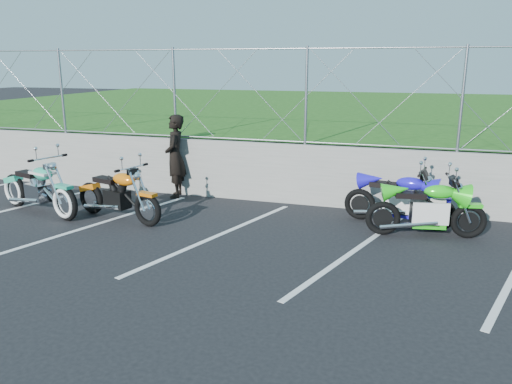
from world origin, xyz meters
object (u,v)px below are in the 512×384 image
(sportbike_blue, at_px, (400,201))
(person_standing, at_px, (175,156))
(cruiser_turquoise, at_px, (39,190))
(naked_orange, at_px, (119,197))
(sportbike_green, at_px, (428,211))

(sportbike_blue, relative_size, person_standing, 1.10)
(cruiser_turquoise, distance_m, sportbike_blue, 7.10)
(naked_orange, height_order, sportbike_green, naked_orange)
(sportbike_green, distance_m, person_standing, 5.54)
(person_standing, bearing_deg, sportbike_green, 59.69)
(sportbike_green, xyz_separation_m, sportbike_blue, (-0.48, 0.53, -0.00))
(naked_orange, xyz_separation_m, sportbike_blue, (5.19, 1.31, -0.01))
(cruiser_turquoise, bearing_deg, naked_orange, 20.54)
(cruiser_turquoise, relative_size, naked_orange, 1.09)
(cruiser_turquoise, height_order, naked_orange, cruiser_turquoise)
(naked_orange, distance_m, person_standing, 1.99)
(sportbike_blue, bearing_deg, naked_orange, -156.52)
(sportbike_green, xyz_separation_m, person_standing, (-5.40, 1.14, 0.47))
(sportbike_blue, xyz_separation_m, person_standing, (-4.92, 0.60, 0.47))
(cruiser_turquoise, relative_size, person_standing, 1.26)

